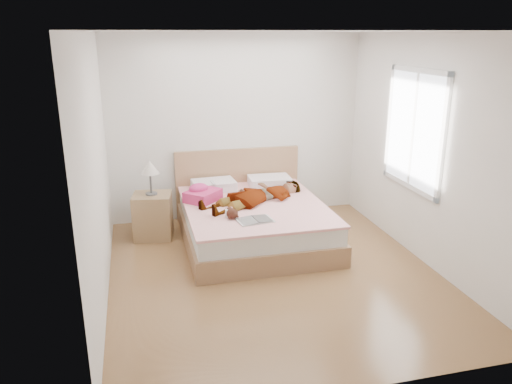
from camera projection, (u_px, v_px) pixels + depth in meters
ground at (274, 273)px, 5.61m from camera, size 4.00×4.00×0.00m
woman at (256, 193)px, 6.43m from camera, size 1.65×1.20×0.21m
hair at (207, 191)px, 6.74m from camera, size 0.44×0.53×0.07m
phone at (213, 182)px, 6.67m from camera, size 0.07×0.09×0.05m
room_shell at (414, 130)px, 5.84m from camera, size 4.00×4.00×4.00m
bed at (253, 219)px, 6.49m from camera, size 1.80×2.08×1.00m
towel at (202, 194)px, 6.44m from camera, size 0.54×0.55×0.22m
magazine at (255, 220)px, 5.76m from camera, size 0.44×0.32×0.02m
coffee_mug at (229, 213)px, 5.88m from camera, size 0.12×0.09×0.09m
plush_toy at (232, 213)px, 5.84m from camera, size 0.16×0.22×0.12m
nightstand at (153, 212)px, 6.52m from camera, size 0.55×0.50×1.04m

